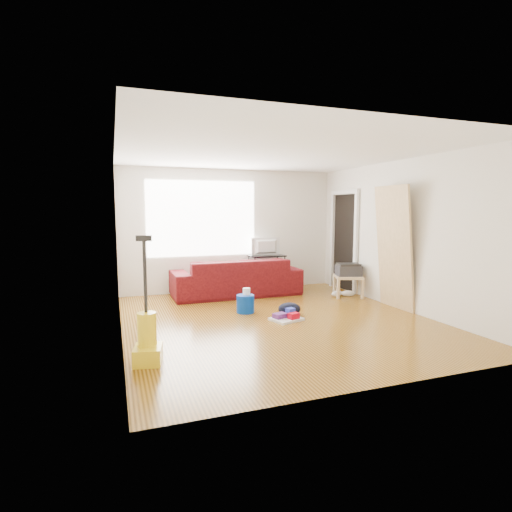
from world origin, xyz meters
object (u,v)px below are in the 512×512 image
object	(u,v)px
cleaning_tray	(287,317)
tv_stand	(267,272)
side_table	(348,279)
sofa	(236,295)
bucket	(245,312)
vacuum	(147,339)
backpack	(289,315)

from	to	relation	value
cleaning_tray	tv_stand	bearing A→B (deg)	76.30
tv_stand	side_table	bearing A→B (deg)	-44.55
side_table	cleaning_tray	world-z (taller)	side_table
sofa	side_table	bearing A→B (deg)	156.71
side_table	bucket	xyz separation A→B (m)	(-2.26, -0.50, -0.35)
cleaning_tray	vacuum	world-z (taller)	vacuum
cleaning_tray	backpack	xyz separation A→B (m)	(0.16, 0.26, -0.05)
sofa	vacuum	xyz separation A→B (m)	(-1.94, -3.05, 0.26)
sofa	cleaning_tray	bearing A→B (deg)	95.57
side_table	vacuum	world-z (taller)	vacuum
sofa	tv_stand	bearing A→B (deg)	-160.25
cleaning_tray	backpack	distance (m)	0.31
tv_stand	backpack	bearing A→B (deg)	-103.52
tv_stand	vacuum	bearing A→B (deg)	-131.49
side_table	bucket	distance (m)	2.34
cleaning_tray	backpack	size ratio (longest dim) A/B	1.46
bucket	cleaning_tray	xyz separation A→B (m)	(0.45, -0.64, 0.05)
sofa	cleaning_tray	distance (m)	2.02
bucket	vacuum	size ratio (longest dim) A/B	0.21
side_table	bucket	world-z (taller)	side_table
backpack	vacuum	world-z (taller)	vacuum
tv_stand	cleaning_tray	xyz separation A→B (m)	(-0.56, -2.28, -0.33)
cleaning_tray	side_table	bearing A→B (deg)	32.28
bucket	vacuum	xyz separation A→B (m)	(-1.69, -1.69, 0.26)
side_table	vacuum	size ratio (longest dim) A/B	0.47
sofa	tv_stand	xyz separation A→B (m)	(0.75, 0.27, 0.38)
tv_stand	backpack	distance (m)	2.09
vacuum	side_table	bearing A→B (deg)	40.80
backpack	side_table	bearing A→B (deg)	44.53
tv_stand	side_table	world-z (taller)	tv_stand
sofa	backpack	bearing A→B (deg)	101.62
tv_stand	side_table	xyz separation A→B (m)	(1.26, -1.13, -0.03)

